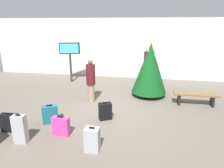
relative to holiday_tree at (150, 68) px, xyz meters
name	(u,v)px	position (x,y,z in m)	size (l,w,h in m)	color
ground_plane	(107,112)	(-1.48, -1.95, -1.24)	(16.00, 16.00, 0.00)	#665E54
back_wall	(124,48)	(-1.48, 3.01, 0.44)	(16.00, 0.20, 3.36)	beige
holiday_tree	(150,68)	(0.00, 0.00, 0.00)	(1.49, 1.49, 2.42)	#4C3319
flight_info_kiosk	(70,54)	(-4.15, 1.46, 0.27)	(1.03, 0.39, 2.11)	#333338
waiting_bench	(196,96)	(1.80, -0.73, -0.88)	(1.64, 0.44, 0.48)	brown
traveller_0	(91,80)	(-2.29, -1.11, -0.33)	(0.50, 0.50, 1.72)	gray
traveller_1	(147,65)	(-0.12, 1.95, -0.26)	(0.51, 0.51, 1.86)	#333338
suitcase_0	(61,126)	(-2.44, -3.71, -0.97)	(0.50, 0.21, 0.59)	#E5388C
suitcase_1	(20,129)	(-3.34, -4.25, -0.84)	(0.35, 0.23, 0.83)	#9EA0A5
suitcase_2	(105,111)	(-1.41, -2.53, -0.96)	(0.47, 0.40, 0.61)	black
suitcase_3	(10,123)	(-4.03, -3.77, -0.97)	(0.52, 0.24, 0.58)	black
suitcase_4	(92,140)	(-1.37, -4.25, -0.93)	(0.36, 0.28, 0.66)	#9EA0A5
suitcase_5	(50,114)	(-3.10, -3.06, -0.95)	(0.55, 0.47, 0.61)	#19606B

